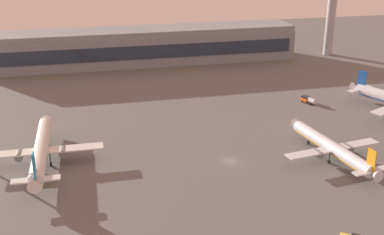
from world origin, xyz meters
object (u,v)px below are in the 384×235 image
at_px(control_tower, 332,10).
at_px(airplane_terminal_side, 41,150).
at_px(fuel_truck, 308,100).
at_px(airplane_far_stand, 332,148).

relative_size(control_tower, airplane_terminal_side, 0.91).
relative_size(control_tower, fuel_truck, 5.89).
distance_m(control_tower, fuel_truck, 81.85).
height_order(control_tower, fuel_truck, control_tower).
distance_m(airplane_far_stand, airplane_terminal_side, 80.12).
relative_size(airplane_far_stand, fuel_truck, 5.65).
bearing_deg(fuel_truck, control_tower, 38.14).
bearing_deg(airplane_terminal_side, control_tower, 35.94).
bearing_deg(airplane_far_stand, fuel_truck, 63.15).
xyz_separation_m(control_tower, fuel_truck, (-42.62, -66.59, -21.19)).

